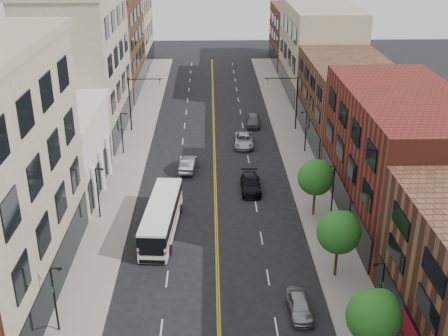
{
  "coord_description": "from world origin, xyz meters",
  "views": [
    {
      "loc": [
        -0.44,
        -23.04,
        25.93
      ],
      "look_at": [
        0.76,
        24.22,
        5.0
      ],
      "focal_mm": 45.0,
      "sensor_mm": 36.0,
      "label": 1
    }
  ],
  "objects": [
    {
      "name": "city_bus",
      "position": [
        -4.92,
        21.31,
        1.65
      ],
      "size": [
        3.28,
        11.2,
        2.84
      ],
      "rotation": [
        0.0,
        0.0,
        -0.07
      ],
      "color": "white",
      "rests_on": "ground"
    },
    {
      "name": "bldg_r_far_b",
      "position": [
        17.0,
        66.0,
        7.0
      ],
      "size": [
        10.0,
        22.0,
        14.0
      ],
      "primitive_type": "cube",
      "color": "gray",
      "rests_on": "ground"
    },
    {
      "name": "bldg_r_far_c",
      "position": [
        17.0,
        86.0,
        5.5
      ],
      "size": [
        10.0,
        18.0,
        11.0
      ],
      "primitive_type": "cube",
      "color": "#553122",
      "rests_on": "ground"
    },
    {
      "name": "lamp_l_2",
      "position": [
        -10.95,
        24.0,
        2.97
      ],
      "size": [
        0.81,
        0.55,
        5.05
      ],
      "color": "black",
      "rests_on": "sidewalk_left"
    },
    {
      "name": "car_lane_b",
      "position": [
        3.73,
        42.42,
        0.71
      ],
      "size": [
        2.54,
        5.2,
        1.42
      ],
      "primitive_type": "imported",
      "rotation": [
        0.0,
        0.0,
        -0.04
      ],
      "color": "#A8ABB0",
      "rests_on": "ground"
    },
    {
      "name": "tree_r_3",
      "position": [
        9.39,
        24.07,
        4.13
      ],
      "size": [
        3.4,
        3.4,
        5.59
      ],
      "color": "black",
      "rests_on": "sidewalk_right"
    },
    {
      "name": "car_lane_c",
      "position": [
        5.43,
        49.9,
        0.78
      ],
      "size": [
        2.16,
        4.67,
        1.55
      ],
      "primitive_type": "imported",
      "rotation": [
        0.0,
        0.0,
        -0.07
      ],
      "color": "#505156",
      "rests_on": "ground"
    },
    {
      "name": "lamp_l_3",
      "position": [
        -10.95,
        40.0,
        2.97
      ],
      "size": [
        0.81,
        0.55,
        5.05
      ],
      "color": "black",
      "rests_on": "sidewalk_left"
    },
    {
      "name": "lamp_r_3",
      "position": [
        10.95,
        40.0,
        2.97
      ],
      "size": [
        0.81,
        0.55,
        5.05
      ],
      "color": "black",
      "rests_on": "sidewalk_right"
    },
    {
      "name": "bldg_r_mid",
      "position": [
        17.0,
        24.0,
        6.0
      ],
      "size": [
        10.0,
        22.0,
        12.0
      ],
      "primitive_type": "cube",
      "color": "#582217",
      "rests_on": "ground"
    },
    {
      "name": "bldg_l_far_c",
      "position": [
        -17.0,
        86.0,
        10.0
      ],
      "size": [
        10.0,
        16.0,
        20.0
      ],
      "primitive_type": "cube",
      "color": "gray",
      "rests_on": "ground"
    },
    {
      "name": "signal_mast_right",
      "position": [
        10.27,
        48.0,
        4.65
      ],
      "size": [
        4.49,
        0.18,
        7.2
      ],
      "color": "black",
      "rests_on": "sidewalk_right"
    },
    {
      "name": "signal_mast_left",
      "position": [
        -10.27,
        48.0,
        4.65
      ],
      "size": [
        4.49,
        0.18,
        7.2
      ],
      "color": "black",
      "rests_on": "sidewalk_left"
    },
    {
      "name": "tree_r_2",
      "position": [
        9.39,
        14.07,
        4.13
      ],
      "size": [
        3.4,
        3.4,
        5.59
      ],
      "color": "black",
      "rests_on": "sidewalk_right"
    },
    {
      "name": "lamp_l_1",
      "position": [
        -10.95,
        8.0,
        2.97
      ],
      "size": [
        0.81,
        0.55,
        5.05
      ],
      "color": "black",
      "rests_on": "sidewalk_left"
    },
    {
      "name": "sidewalk_right",
      "position": [
        10.0,
        35.0,
        0.07
      ],
      "size": [
        4.0,
        110.0,
        0.15
      ],
      "primitive_type": "cube",
      "color": "gray",
      "rests_on": "ground"
    },
    {
      "name": "car_lane_a",
      "position": [
        3.68,
        29.64,
        0.74
      ],
      "size": [
        2.09,
        5.1,
        1.48
      ],
      "primitive_type": "imported",
      "rotation": [
        0.0,
        0.0,
        -0.01
      ],
      "color": "black",
      "rests_on": "ground"
    },
    {
      "name": "car_lane_behind",
      "position": [
        -3.0,
        35.03,
        0.76
      ],
      "size": [
        2.02,
        4.76,
        1.53
      ],
      "primitive_type": "imported",
      "rotation": [
        0.0,
        0.0,
        3.05
      ],
      "color": "#4B4C50",
      "rests_on": "ground"
    },
    {
      "name": "tree_r_1",
      "position": [
        9.39,
        4.07,
        4.13
      ],
      "size": [
        3.4,
        3.4,
        5.59
      ],
      "color": "black",
      "rests_on": "sidewalk_right"
    },
    {
      "name": "bldg_l_far_b",
      "position": [
        -17.0,
        68.0,
        7.5
      ],
      "size": [
        10.0,
        20.0,
        15.0
      ],
      "primitive_type": "cube",
      "color": "#553122",
      "rests_on": "ground"
    },
    {
      "name": "sidewalk_left",
      "position": [
        -10.0,
        35.0,
        0.07
      ],
      "size": [
        4.0,
        110.0,
        0.15
      ],
      "primitive_type": "cube",
      "color": "gray",
      "rests_on": "ground"
    },
    {
      "name": "car_parked_far",
      "position": [
        5.8,
        9.49,
        0.68
      ],
      "size": [
        1.75,
        4.03,
        1.35
      ],
      "primitive_type": "imported",
      "rotation": [
        0.0,
        0.0,
        0.04
      ],
      "color": "gray",
      "rests_on": "ground"
    },
    {
      "name": "bldg_l_white",
      "position": [
        -17.0,
        31.0,
        4.0
      ],
      "size": [
        10.0,
        14.0,
        8.0
      ],
      "primitive_type": "cube",
      "color": "silver",
      "rests_on": "ground"
    },
    {
      "name": "bldg_l_far_a",
      "position": [
        -17.0,
        48.0,
        9.0
      ],
      "size": [
        10.0,
        20.0,
        18.0
      ],
      "primitive_type": "cube",
      "color": "gray",
      "rests_on": "ground"
    },
    {
      "name": "lamp_r_1",
      "position": [
        10.95,
        8.0,
        2.97
      ],
      "size": [
        0.81,
        0.55,
        5.05
      ],
      "color": "black",
      "rests_on": "sidewalk_right"
    },
    {
      "name": "bldg_r_far_a",
      "position": [
        17.0,
        45.0,
        5.0
      ],
      "size": [
        10.0,
        20.0,
        10.0
      ],
      "primitive_type": "cube",
      "color": "#553122",
      "rests_on": "ground"
    },
    {
      "name": "lamp_r_2",
      "position": [
        10.95,
        24.0,
        2.97
      ],
      "size": [
        0.81,
        0.55,
        5.05
      ],
      "color": "black",
      "rests_on": "sidewalk_right"
    }
  ]
}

